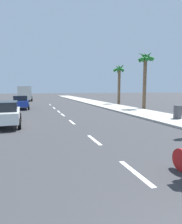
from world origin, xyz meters
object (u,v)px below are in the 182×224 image
object	(u,v)px
parked_car_white	(4,113)
palm_tree_far	(119,75)
parked_car_blue	(21,102)
delivery_truck	(25,93)
palm_tree_mid	(145,65)
trash_bin_near	(178,112)

from	to	relation	value
parked_car_white	palm_tree_far	xyz separation A→B (m)	(14.47, 13.59, 3.58)
parked_car_blue	delivery_truck	xyz separation A→B (m)	(0.14, 15.81, 0.67)
palm_tree_mid	palm_tree_far	distance (m)	7.64
parked_car_blue	palm_tree_far	size ratio (longest dim) A/B	0.65
palm_tree_mid	palm_tree_far	world-z (taller)	palm_tree_mid
delivery_truck	trash_bin_near	distance (m)	30.21
palm_tree_mid	parked_car_white	bearing A→B (deg)	-156.83
parked_car_white	palm_tree_mid	size ratio (longest dim) A/B	0.67
parked_car_blue	delivery_truck	distance (m)	15.82
parked_car_blue	palm_tree_far	xyz separation A→B (m)	(13.92, 2.96, 3.58)
parked_car_white	parked_car_blue	world-z (taller)	same
parked_car_blue	palm_tree_mid	bearing A→B (deg)	-20.77
trash_bin_near	parked_car_blue	bearing A→B (deg)	133.65
palm_tree_mid	trash_bin_near	bearing A→B (deg)	-104.02
parked_car_blue	palm_tree_mid	distance (m)	14.82
delivery_truck	palm_tree_far	size ratio (longest dim) A/B	1.02
parked_car_blue	trash_bin_near	bearing A→B (deg)	-48.07
delivery_truck	palm_tree_mid	bearing A→B (deg)	-56.96
delivery_truck	palm_tree_far	world-z (taller)	palm_tree_far
parked_car_white	parked_car_blue	size ratio (longest dim) A/B	1.10
parked_car_blue	palm_tree_mid	xyz separation A→B (m)	(13.45, -4.65, 4.13)
parked_car_white	trash_bin_near	size ratio (longest dim) A/B	4.45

